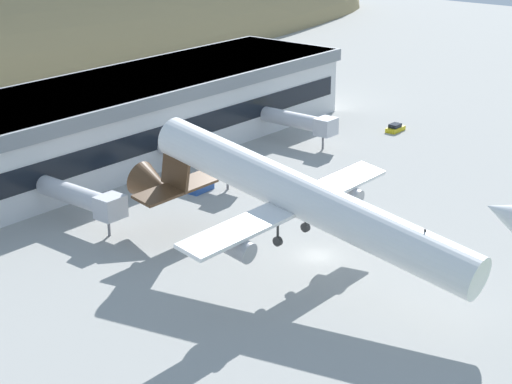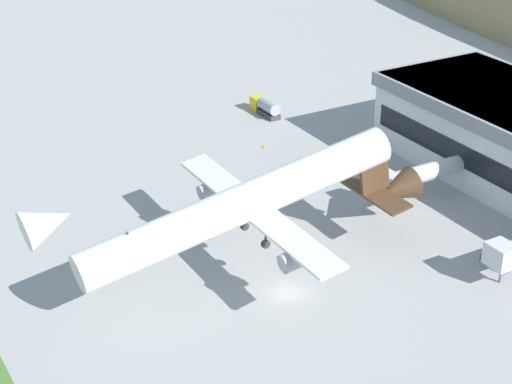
{
  "view_description": "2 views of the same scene",
  "coord_description": "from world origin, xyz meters",
  "px_view_note": "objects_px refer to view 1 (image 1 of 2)",
  "views": [
    {
      "loc": [
        -76.83,
        -53.36,
        42.34
      ],
      "look_at": [
        -8.49,
        2.48,
        9.98
      ],
      "focal_mm": 60.0,
      "sensor_mm": 36.0,
      "label": 1
    },
    {
      "loc": [
        72.38,
        -46.16,
        56.15
      ],
      "look_at": [
        -7.36,
        -0.12,
        10.32
      ],
      "focal_mm": 60.0,
      "sensor_mm": 36.0,
      "label": 2
    }
  ],
  "objects_px": {
    "jetway_1": "(203,157)",
    "service_car_0": "(201,187)",
    "terminal_building": "(124,114)",
    "service_car_1": "(395,128)",
    "jetway_0": "(84,198)",
    "jetway_2": "(302,122)",
    "cargo_airplane": "(300,199)"
  },
  "relations": [
    {
      "from": "jetway_1",
      "to": "service_car_0",
      "type": "relative_size",
      "value": 3.58
    },
    {
      "from": "terminal_building",
      "to": "jetway_1",
      "type": "xyz_separation_m",
      "value": [
        -1.89,
        -19.01,
        -2.91
      ]
    },
    {
      "from": "service_car_0",
      "to": "service_car_1",
      "type": "distance_m",
      "value": 45.35
    },
    {
      "from": "jetway_1",
      "to": "service_car_1",
      "type": "distance_m",
      "value": 42.74
    },
    {
      "from": "jetway_0",
      "to": "jetway_2",
      "type": "relative_size",
      "value": 1.02
    },
    {
      "from": "cargo_airplane",
      "to": "service_car_1",
      "type": "relative_size",
      "value": 13.08
    },
    {
      "from": "jetway_0",
      "to": "cargo_airplane",
      "type": "height_order",
      "value": "cargo_airplane"
    },
    {
      "from": "jetway_2",
      "to": "jetway_0",
      "type": "bearing_deg",
      "value": -179.8
    },
    {
      "from": "jetway_0",
      "to": "jetway_2",
      "type": "distance_m",
      "value": 47.28
    },
    {
      "from": "jetway_0",
      "to": "service_car_0",
      "type": "height_order",
      "value": "jetway_0"
    },
    {
      "from": "service_car_0",
      "to": "jetway_2",
      "type": "bearing_deg",
      "value": 5.31
    },
    {
      "from": "jetway_0",
      "to": "jetway_1",
      "type": "height_order",
      "value": "same"
    },
    {
      "from": "jetway_0",
      "to": "service_car_1",
      "type": "bearing_deg",
      "value": -7.17
    },
    {
      "from": "jetway_2",
      "to": "service_car_0",
      "type": "bearing_deg",
      "value": -174.69
    },
    {
      "from": "terminal_building",
      "to": "service_car_0",
      "type": "xyz_separation_m",
      "value": [
        -5.03,
        -21.28,
        -6.21
      ]
    },
    {
      "from": "terminal_building",
      "to": "jetway_2",
      "type": "distance_m",
      "value": 29.75
    },
    {
      "from": "jetway_1",
      "to": "jetway_2",
      "type": "distance_m",
      "value": 24.87
    },
    {
      "from": "jetway_0",
      "to": "cargo_airplane",
      "type": "relative_size",
      "value": 0.28
    },
    {
      "from": "jetway_0",
      "to": "cargo_airplane",
      "type": "xyz_separation_m",
      "value": [
        5.24,
        -30.4,
        5.55
      ]
    },
    {
      "from": "terminal_building",
      "to": "jetway_2",
      "type": "xyz_separation_m",
      "value": [
        22.97,
        -18.68,
        -2.91
      ]
    },
    {
      "from": "service_car_0",
      "to": "cargo_airplane",
      "type": "bearing_deg",
      "value": -116.65
    },
    {
      "from": "jetway_1",
      "to": "service_car_1",
      "type": "height_order",
      "value": "jetway_1"
    },
    {
      "from": "jetway_0",
      "to": "service_car_0",
      "type": "relative_size",
      "value": 3.51
    },
    {
      "from": "jetway_1",
      "to": "service_car_0",
      "type": "distance_m",
      "value": 5.09
    },
    {
      "from": "terminal_building",
      "to": "jetway_2",
      "type": "relative_size",
      "value": 6.32
    },
    {
      "from": "jetway_0",
      "to": "terminal_building",
      "type": "bearing_deg",
      "value": 37.79
    },
    {
      "from": "jetway_0",
      "to": "jetway_1",
      "type": "xyz_separation_m",
      "value": [
        22.42,
        -0.16,
        0.0
      ]
    },
    {
      "from": "terminal_building",
      "to": "jetway_1",
      "type": "bearing_deg",
      "value": -95.68
    },
    {
      "from": "jetway_1",
      "to": "service_car_1",
      "type": "xyz_separation_m",
      "value": [
        41.86,
        -7.92,
        -3.41
      ]
    },
    {
      "from": "terminal_building",
      "to": "service_car_1",
      "type": "distance_m",
      "value": 48.61
    },
    {
      "from": "jetway_2",
      "to": "service_car_1",
      "type": "relative_size",
      "value": 3.57
    },
    {
      "from": "jetway_0",
      "to": "jetway_2",
      "type": "bearing_deg",
      "value": 0.2
    }
  ]
}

